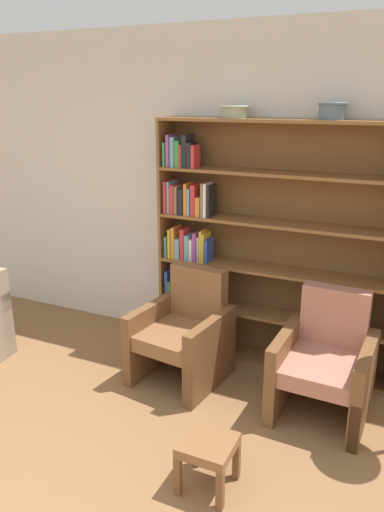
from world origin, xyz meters
name	(u,v)px	position (x,y,z in m)	size (l,w,h in m)	color
wall_back	(242,196)	(0.00, 2.72, 1.38)	(12.00, 0.06, 2.75)	silver
bookshelf	(252,248)	(0.16, 2.54, 0.99)	(1.97, 0.30, 2.02)	brown
bowl_copper	(235,111)	(-0.01, 2.53, 2.08)	(0.23, 0.23, 0.10)	gray
bowl_stoneware	(332,110)	(0.73, 2.53, 2.09)	(0.21, 0.21, 0.12)	slate
armchair_leather	(184,333)	(-0.20, 1.99, 0.38)	(0.72, 0.76, 0.87)	brown
armchair_cushioned	(325,363)	(0.91, 1.99, 0.38)	(0.66, 0.70, 0.87)	brown
footstool	(208,451)	(0.46, 0.95, 0.25)	(0.30, 0.30, 0.31)	brown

